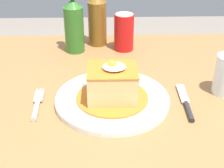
# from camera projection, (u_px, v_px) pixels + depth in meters

# --- Properties ---
(dining_table) EXTENTS (1.40, 0.82, 0.75)m
(dining_table) POSITION_uv_depth(u_px,v_px,m) (89.00, 123.00, 0.89)
(dining_table) COLOR olive
(dining_table) RESTS_ON ground_plane
(main_plate) EXTENTS (0.29, 0.29, 0.02)m
(main_plate) POSITION_uv_depth(u_px,v_px,m) (112.00, 99.00, 0.79)
(main_plate) COLOR white
(main_plate) RESTS_ON dining_table
(sandwich_meal) EXTENTS (0.18, 0.18, 0.11)m
(sandwich_meal) POSITION_uv_depth(u_px,v_px,m) (112.00, 85.00, 0.77)
(sandwich_meal) COLOR #C66B23
(sandwich_meal) RESTS_ON main_plate
(fork) EXTENTS (0.02, 0.14, 0.01)m
(fork) POSITION_uv_depth(u_px,v_px,m) (37.00, 106.00, 0.76)
(fork) COLOR silver
(fork) RESTS_ON dining_table
(knife) EXTENTS (0.02, 0.17, 0.01)m
(knife) POSITION_uv_depth(u_px,v_px,m) (187.00, 106.00, 0.76)
(knife) COLOR #262628
(knife) RESTS_ON dining_table
(soda_can) EXTENTS (0.07, 0.07, 0.12)m
(soda_can) POSITION_uv_depth(u_px,v_px,m) (124.00, 32.00, 1.05)
(soda_can) COLOR red
(soda_can) RESTS_ON dining_table
(beer_bottle_green) EXTENTS (0.06, 0.06, 0.27)m
(beer_bottle_green) POSITION_uv_depth(u_px,v_px,m) (74.00, 23.00, 1.02)
(beer_bottle_green) COLOR #2D6B23
(beer_bottle_green) RESTS_ON dining_table
(beer_bottle_amber) EXTENTS (0.06, 0.06, 0.27)m
(beer_bottle_amber) POSITION_uv_depth(u_px,v_px,m) (97.00, 17.00, 1.07)
(beer_bottle_amber) COLOR brown
(beer_bottle_amber) RESTS_ON dining_table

